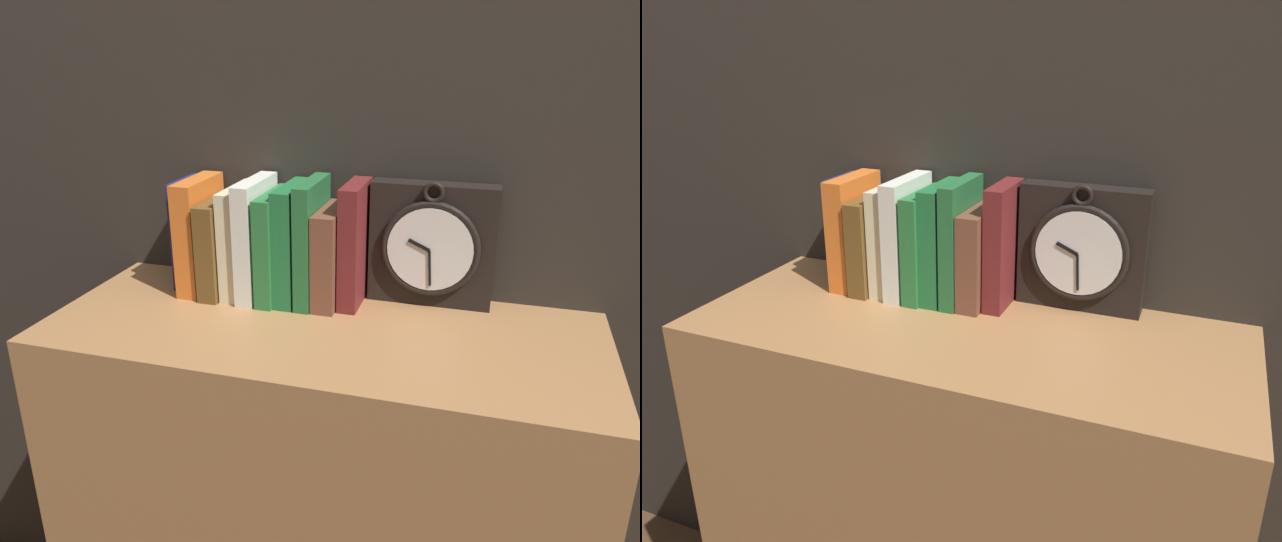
# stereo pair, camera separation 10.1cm
# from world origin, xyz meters

# --- Properties ---
(wall_back) EXTENTS (6.00, 0.05, 2.60)m
(wall_back) POSITION_xyz_m (0.00, 0.22, 1.30)
(wall_back) COLOR #2D2823
(wall_back) RESTS_ON ground_plane
(clock) EXTENTS (0.22, 0.06, 0.23)m
(clock) POSITION_xyz_m (0.16, 0.15, 1.06)
(clock) COLOR black
(clock) RESTS_ON bookshelf
(book_slot0_navy) EXTENTS (0.02, 0.11, 0.21)m
(book_slot0_navy) POSITION_xyz_m (-0.30, 0.13, 1.05)
(book_slot0_navy) COLOR navy
(book_slot0_navy) RESTS_ON bookshelf
(book_slot1_orange) EXTENTS (0.04, 0.14, 0.21)m
(book_slot1_orange) POSITION_xyz_m (-0.27, 0.11, 1.05)
(book_slot1_orange) COLOR orange
(book_slot1_orange) RESTS_ON bookshelf
(book_slot2_brown) EXTENTS (0.04, 0.15, 0.18)m
(book_slot2_brown) POSITION_xyz_m (-0.23, 0.11, 1.04)
(book_slot2_brown) COLOR brown
(book_slot2_brown) RESTS_ON bookshelf
(book_slot3_cream) EXTENTS (0.03, 0.14, 0.20)m
(book_slot3_cream) POSITION_xyz_m (-0.19, 0.11, 1.05)
(book_slot3_cream) COLOR beige
(book_slot3_cream) RESTS_ON bookshelf
(book_slot4_white) EXTENTS (0.03, 0.15, 0.22)m
(book_slot4_white) POSITION_xyz_m (-0.15, 0.11, 1.06)
(book_slot4_white) COLOR white
(book_slot4_white) RESTS_ON bookshelf
(book_slot5_green) EXTENTS (0.03, 0.15, 0.20)m
(book_slot5_green) POSITION_xyz_m (-0.12, 0.11, 1.05)
(book_slot5_green) COLOR #287439
(book_slot5_green) RESTS_ON bookshelf
(book_slot6_green) EXTENTS (0.04, 0.14, 0.21)m
(book_slot6_green) POSITION_xyz_m (-0.08, 0.11, 1.05)
(book_slot6_green) COLOR #1F6E38
(book_slot6_green) RESTS_ON bookshelf
(book_slot7_green) EXTENTS (0.03, 0.14, 0.22)m
(book_slot7_green) POSITION_xyz_m (-0.05, 0.11, 1.06)
(book_slot7_green) COLOR #246735
(book_slot7_green) RESTS_ON bookshelf
(book_slot8_brown) EXTENTS (0.04, 0.14, 0.18)m
(book_slot8_brown) POSITION_xyz_m (-0.01, 0.11, 1.04)
(book_slot8_brown) COLOR brown
(book_slot8_brown) RESTS_ON bookshelf
(book_slot9_maroon) EXTENTS (0.03, 0.12, 0.22)m
(book_slot9_maroon) POSITION_xyz_m (0.03, 0.12, 1.06)
(book_slot9_maroon) COLOR maroon
(book_slot9_maroon) RESTS_ON bookshelf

